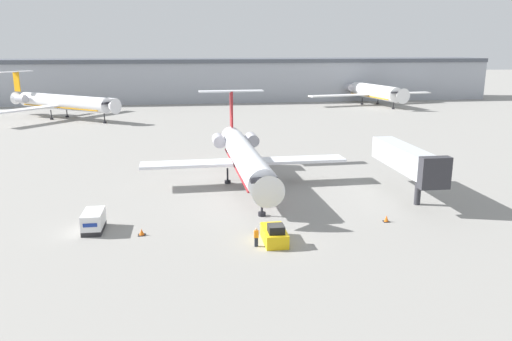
% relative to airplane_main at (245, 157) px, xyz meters
% --- Properties ---
extents(ground_plane, '(600.00, 600.00, 0.00)m').
position_rel_airplane_main_xyz_m(ground_plane, '(0.40, -19.91, -3.67)').
color(ground_plane, gray).
extents(terminal_building, '(180.00, 16.80, 13.23)m').
position_rel_airplane_main_xyz_m(terminal_building, '(0.40, 100.09, 2.97)').
color(terminal_building, '#9EA3AD').
rests_on(terminal_building, ground).
extents(airplane_main, '(26.22, 31.01, 10.77)m').
position_rel_airplane_main_xyz_m(airplane_main, '(0.00, 0.00, 0.00)').
color(airplane_main, silver).
rests_on(airplane_main, ground).
extents(pushback_tug, '(2.00, 4.03, 1.94)m').
position_rel_airplane_main_xyz_m(pushback_tug, '(0.34, -19.55, -2.94)').
color(pushback_tug, yellow).
rests_on(pushback_tug, ground).
extents(luggage_cart, '(1.84, 3.58, 1.93)m').
position_rel_airplane_main_xyz_m(luggage_cart, '(-16.36, -14.24, -2.71)').
color(luggage_cart, '#232326').
rests_on(luggage_cart, ground).
extents(worker_near_tug, '(0.40, 0.24, 1.74)m').
position_rel_airplane_main_xyz_m(worker_near_tug, '(-1.42, -20.30, -2.76)').
color(worker_near_tug, '#232838').
rests_on(worker_near_tug, ground).
extents(traffic_cone_left, '(0.69, 0.69, 0.63)m').
position_rel_airplane_main_xyz_m(traffic_cone_left, '(-11.72, -16.11, -3.37)').
color(traffic_cone_left, black).
rests_on(traffic_cone_left, ground).
extents(traffic_cone_right, '(0.62, 0.62, 0.67)m').
position_rel_airplane_main_xyz_m(traffic_cone_right, '(12.53, -15.83, -3.35)').
color(traffic_cone_right, black).
rests_on(traffic_cone_right, ground).
extents(airplane_parked_far_left, '(40.10, 31.39, 11.19)m').
position_rel_airplane_main_xyz_m(airplane_parked_far_left, '(48.27, 82.48, 0.30)').
color(airplane_parked_far_left, white).
rests_on(airplane_parked_far_left, ground).
extents(airplane_parked_far_right, '(31.50, 29.25, 10.95)m').
position_rel_airplane_main_xyz_m(airplane_parked_far_right, '(-36.88, 64.64, 0.40)').
color(airplane_parked_far_right, white).
rests_on(airplane_parked_far_right, ground).
extents(jet_bridge, '(3.20, 14.89, 6.19)m').
position_rel_airplane_main_xyz_m(jet_bridge, '(18.14, -7.76, 0.79)').
color(jet_bridge, '#2D2D33').
rests_on(jet_bridge, ground).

